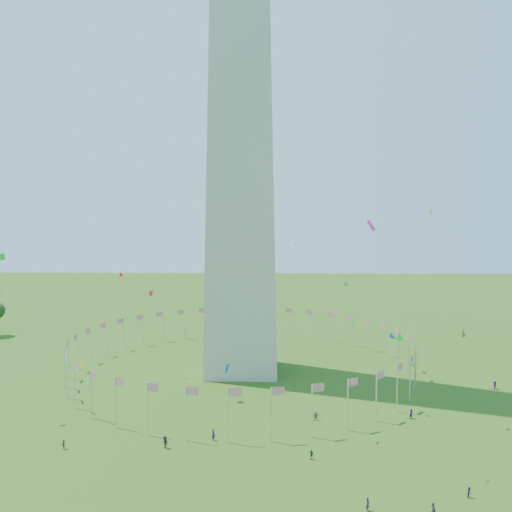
# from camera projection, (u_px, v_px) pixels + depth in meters

# --- Properties ---
(ground) EXTENTS (600.00, 600.00, 0.00)m
(ground) POSITION_uv_depth(u_px,v_px,m) (222.00, 473.00, 70.47)
(ground) COLOR #2A4F12
(ground) RESTS_ON ground
(washington_monument) EXTENTS (16.80, 16.80, 169.00)m
(washington_monument) POSITION_uv_depth(u_px,v_px,m) (241.00, 12.00, 115.28)
(washington_monument) COLOR beige
(washington_monument) RESTS_ON ground
(flag_ring) EXTENTS (80.24, 80.24, 9.00)m
(flag_ring) POSITION_uv_depth(u_px,v_px,m) (242.00, 352.00, 120.09)
(flag_ring) COLOR silver
(flag_ring) RESTS_ON ground
(crowd) EXTENTS (103.96, 66.71, 1.95)m
(crowd) POSITION_uv_depth(u_px,v_px,m) (293.00, 451.00, 75.51)
(crowd) COLOR black
(crowd) RESTS_ON ground
(kites_aloft) EXTENTS (100.19, 58.86, 34.62)m
(kites_aloft) POSITION_uv_depth(u_px,v_px,m) (317.00, 319.00, 90.94)
(kites_aloft) COLOR blue
(kites_aloft) RESTS_ON ground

